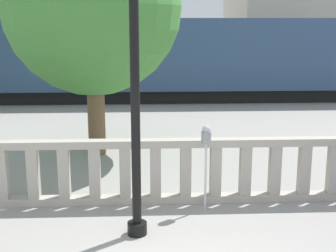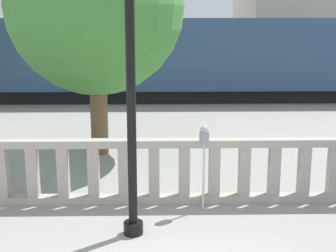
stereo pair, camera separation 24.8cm
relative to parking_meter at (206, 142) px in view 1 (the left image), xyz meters
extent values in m
cube|color=#ADA599|center=(-0.61, 0.37, -1.20)|extent=(13.80, 0.24, 0.14)
cube|color=#ADA599|center=(-0.61, 0.37, -0.11)|extent=(13.80, 0.24, 0.14)
cube|color=#ADA599|center=(-3.70, 0.37, -0.66)|extent=(0.20, 0.20, 0.94)
cube|color=#ADA599|center=(-3.14, 0.37, -0.66)|extent=(0.20, 0.20, 0.94)
cube|color=#ADA599|center=(-2.57, 0.37, -0.66)|extent=(0.20, 0.20, 0.94)
cube|color=#ADA599|center=(-2.01, 0.37, -0.66)|extent=(0.20, 0.20, 0.94)
cube|color=#ADA599|center=(-1.45, 0.37, -0.66)|extent=(0.20, 0.20, 0.94)
cube|color=#ADA599|center=(-0.89, 0.37, -0.66)|extent=(0.20, 0.20, 0.94)
cube|color=#ADA599|center=(-0.33, 0.37, -0.66)|extent=(0.20, 0.20, 0.94)
cube|color=#ADA599|center=(0.23, 0.37, -0.66)|extent=(0.20, 0.20, 0.94)
cube|color=#ADA599|center=(0.80, 0.37, -0.66)|extent=(0.20, 0.20, 0.94)
cube|color=#ADA599|center=(1.36, 0.37, -0.66)|extent=(0.20, 0.20, 0.94)
cube|color=#ADA599|center=(1.92, 0.37, -0.66)|extent=(0.20, 0.20, 0.94)
cube|color=#ADA599|center=(2.48, 0.37, -0.66)|extent=(0.20, 0.20, 0.94)
cylinder|color=black|center=(-1.21, -0.96, -1.17)|extent=(0.31, 0.31, 0.20)
cylinder|color=black|center=(-1.21, -0.96, 2.14)|extent=(0.14, 0.14, 6.42)
cylinder|color=silver|center=(0.00, 0.00, -0.65)|extent=(0.04, 0.04, 1.24)
cylinder|color=gray|center=(0.00, 0.00, 0.08)|extent=(0.18, 0.18, 0.21)
sphere|color=#B2B7BC|center=(0.00, 0.00, 0.23)|extent=(0.15, 0.15, 0.15)
cube|color=black|center=(1.13, 12.22, -0.99)|extent=(26.16, 2.52, 0.55)
cube|color=navy|center=(1.13, 12.22, 0.73)|extent=(26.69, 3.16, 2.89)
cylinder|color=brown|center=(-2.31, 3.77, -0.23)|extent=(0.44, 0.44, 2.07)
sphere|color=#428438|center=(-2.31, 3.77, 2.43)|extent=(4.32, 4.32, 4.32)
camera|label=1|loc=(-1.06, -7.92, 2.09)|focal=50.00mm
camera|label=2|loc=(-0.81, -7.93, 2.09)|focal=50.00mm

